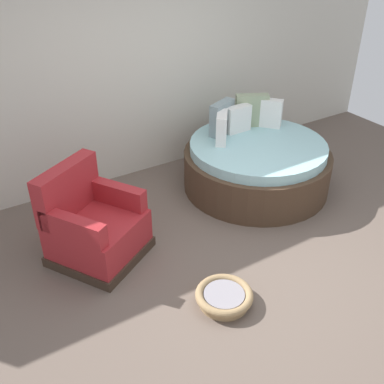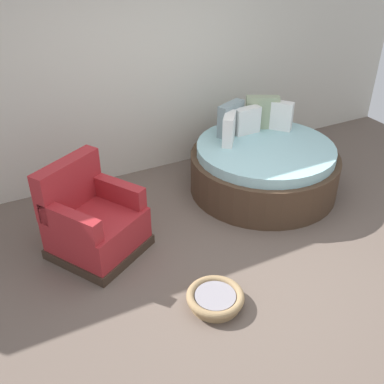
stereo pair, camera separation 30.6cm
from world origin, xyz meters
name	(u,v)px [view 2 (the right image)]	position (x,y,z in m)	size (l,w,h in m)	color
ground_plane	(233,263)	(0.00, 0.00, -0.01)	(8.00, 8.00, 0.02)	#66564C
back_wall	(141,67)	(0.00, 2.21, 1.36)	(8.00, 0.12, 2.72)	beige
round_daybed	(263,166)	(1.05, 1.04, 0.31)	(1.78, 1.78, 1.01)	#473323
red_armchair	(93,222)	(-1.14, 0.82, 0.33)	(1.10, 1.10, 0.94)	#38281E
pet_basket	(215,298)	(-0.44, -0.41, 0.07)	(0.51, 0.51, 0.13)	#9E7F56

